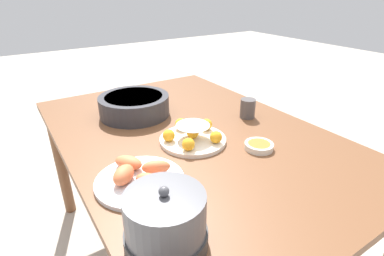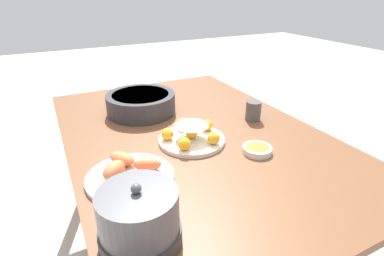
# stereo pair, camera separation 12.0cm
# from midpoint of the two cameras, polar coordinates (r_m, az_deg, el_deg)

# --- Properties ---
(ground_plane) EXTENTS (12.00, 12.00, 0.00)m
(ground_plane) POSITION_cam_midpoint_polar(r_m,az_deg,el_deg) (1.69, 2.26, -22.74)
(ground_plane) COLOR #B2A899
(dining_table) EXTENTS (1.47, 1.00, 0.70)m
(dining_table) POSITION_cam_midpoint_polar(r_m,az_deg,el_deg) (1.29, 2.73, -4.01)
(dining_table) COLOR brown
(dining_table) RESTS_ON ground_plane
(cake_plate) EXTENTS (0.26, 0.26, 0.08)m
(cake_plate) POSITION_cam_midpoint_polar(r_m,az_deg,el_deg) (1.17, 2.83, -1.52)
(cake_plate) COLOR silver
(cake_plate) RESTS_ON dining_table
(serving_bowl) EXTENTS (0.33, 0.33, 0.09)m
(serving_bowl) POSITION_cam_midpoint_polar(r_m,az_deg,el_deg) (1.45, -7.35, 4.78)
(serving_bowl) COLOR #2D2D33
(serving_bowl) RESTS_ON dining_table
(sauce_bowl) EXTENTS (0.11, 0.11, 0.02)m
(sauce_bowl) POSITION_cam_midpoint_polar(r_m,az_deg,el_deg) (1.14, 15.28, -4.03)
(sauce_bowl) COLOR silver
(sauce_bowl) RESTS_ON dining_table
(seafood_platter) EXTENTS (0.28, 0.28, 0.07)m
(seafood_platter) POSITION_cam_midpoint_polar(r_m,az_deg,el_deg) (0.97, -8.33, -8.58)
(seafood_platter) COLOR silver
(seafood_platter) RESTS_ON dining_table
(cup_near) EXTENTS (0.07, 0.07, 0.09)m
(cup_near) POSITION_cam_midpoint_polar(r_m,az_deg,el_deg) (1.40, 14.04, 3.15)
(cup_near) COLOR #4C4747
(cup_near) RESTS_ON dining_table
(warming_pot) EXTENTS (0.20, 0.20, 0.17)m
(warming_pot) POSITION_cam_midpoint_polar(r_m,az_deg,el_deg) (0.72, -5.19, -17.02)
(warming_pot) COLOR #2D2D2D
(warming_pot) RESTS_ON dining_table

